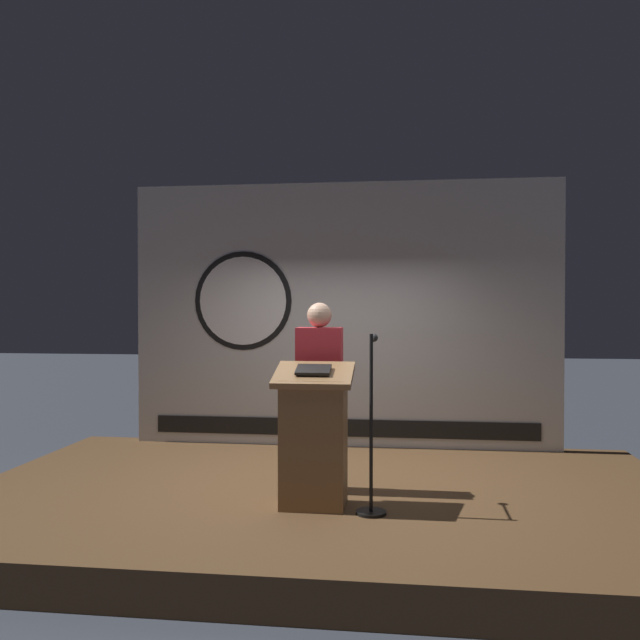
% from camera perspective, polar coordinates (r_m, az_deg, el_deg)
% --- Properties ---
extents(ground_plane, '(40.00, 40.00, 0.00)m').
position_cam_1_polar(ground_plane, '(6.26, 0.34, -16.82)').
color(ground_plane, '#383D47').
extents(stage_platform, '(6.40, 4.00, 0.30)m').
position_cam_1_polar(stage_platform, '(6.21, 0.34, -15.51)').
color(stage_platform, brown).
rests_on(stage_platform, ground).
extents(banner_display, '(4.97, 0.12, 3.08)m').
position_cam_1_polar(banner_display, '(7.79, 1.76, 0.38)').
color(banner_display, silver).
rests_on(banner_display, stage_platform).
extents(podium, '(0.64, 0.49, 1.17)m').
position_cam_1_polar(podium, '(5.51, -0.54, -10.01)').
color(podium, olive).
rests_on(podium, stage_platform).
extents(speaker_person, '(0.40, 0.26, 1.67)m').
position_cam_1_polar(speaker_person, '(5.94, -0.05, -6.39)').
color(speaker_person, black).
rests_on(speaker_person, stage_platform).
extents(microphone_stand, '(0.24, 0.57, 1.42)m').
position_cam_1_polar(microphone_stand, '(5.39, 4.43, -10.95)').
color(microphone_stand, black).
rests_on(microphone_stand, stage_platform).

